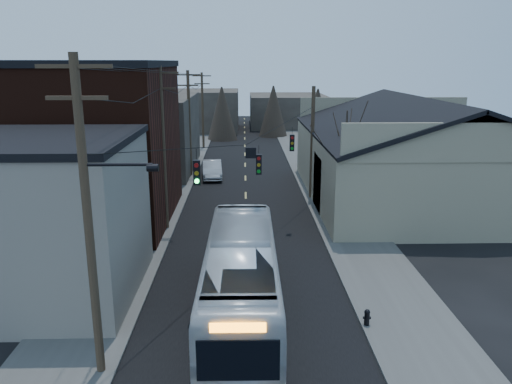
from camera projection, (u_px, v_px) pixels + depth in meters
road_surface at (246, 183)px, 43.14m from camera, size 9.00×110.00×0.02m
sidewalk_left at (170, 183)px, 42.97m from camera, size 4.00×110.00×0.12m
sidewalk_right at (320, 182)px, 43.28m from camera, size 4.00×110.00×0.12m
building_clapboard at (41, 221)px, 21.73m from camera, size 8.00×8.00×7.00m
building_brick at (90, 146)px, 31.96m from camera, size 10.00×12.00×10.00m
building_left_far at (146, 134)px, 47.83m from camera, size 9.00×14.00×7.00m
warehouse at (416, 164)px, 37.93m from camera, size 16.16×20.60×7.73m
building_far_left at (205, 110)px, 76.08m from camera, size 10.00×12.00×6.00m
building_far_right at (287, 110)px, 81.35m from camera, size 12.00×14.00×5.00m
bare_tree at (345, 166)px, 32.71m from camera, size 0.40×0.40×7.20m
utility_lines at (203, 137)px, 36.15m from camera, size 11.24×45.28×10.50m
bus at (241, 277)px, 20.42m from camera, size 2.96×12.17×3.38m
parked_car at (212, 169)px, 44.99m from camera, size 2.05×4.88×1.57m
fire_hydrant at (367, 317)px, 19.67m from camera, size 0.31×0.23×0.67m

